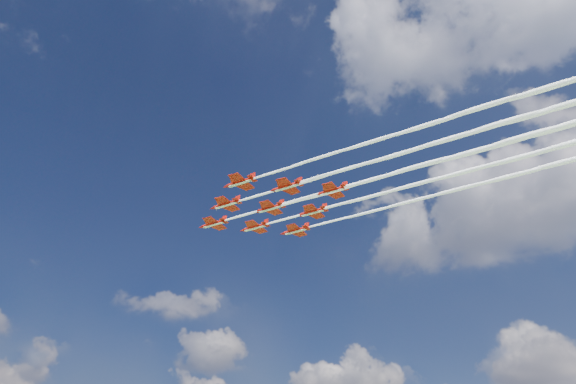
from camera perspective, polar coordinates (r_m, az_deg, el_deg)
name	(u,v)px	position (r m, az deg, el deg)	size (l,w,h in m)	color
jet_lead	(405,170)	(142.65, 11.79, 2.15)	(121.38, 20.84, 2.44)	#B4120A
jet_row2_port	(434,144)	(134.81, 14.58, 4.79)	(121.38, 20.84, 2.44)	#B4120A
jet_row2_starb	(451,175)	(147.25, 16.21, 1.65)	(121.38, 20.84, 2.44)	#B4120A
jet_row3_port	(467,112)	(127.65, 17.72, 7.71)	(121.38, 20.84, 2.44)	#B4120A
jet_row3_centre	(482,149)	(139.90, 19.15, 4.16)	(121.38, 20.84, 2.44)	#B4120A
jet_row3_starb	(496,180)	(152.67, 20.34, 1.18)	(121.38, 20.84, 2.44)	#B4120A
jet_row4_port	(519,119)	(133.25, 22.42, 6.91)	(121.38, 20.84, 2.44)	#B4120A
jet_row4_starb	(530,154)	(145.82, 23.37, 3.55)	(121.38, 20.84, 2.44)	#B4120A
jet_tail	(570,125)	(139.69, 26.70, 6.13)	(121.38, 20.84, 2.44)	#B4120A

